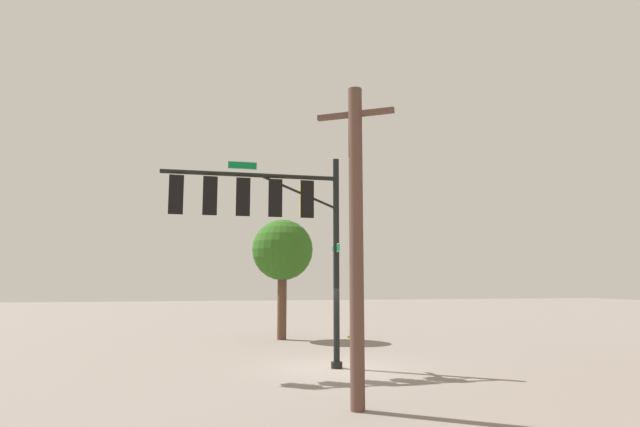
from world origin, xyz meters
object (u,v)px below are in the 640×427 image
Objects in this scene: signal_pole_assembly at (264,211)px; fire_hydrant at (352,336)px; utility_pole at (356,239)px; tree_near at (282,251)px.

signal_pole_assembly is 8.48m from fire_hydrant.
fire_hydrant is (-4.52, -5.55, -4.55)m from signal_pole_assembly.
utility_pole reaches higher than tree_near.
utility_pole reaches higher than fire_hydrant.
signal_pole_assembly is at bearing -74.81° from utility_pole.
utility_pole is (-1.46, 5.37, -1.30)m from signal_pole_assembly.
tree_near reaches higher than fire_hydrant.
tree_near is (2.66, -2.85, 3.79)m from fire_hydrant.
utility_pole is 13.79m from tree_near.
signal_pole_assembly is at bearing 77.54° from tree_near.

